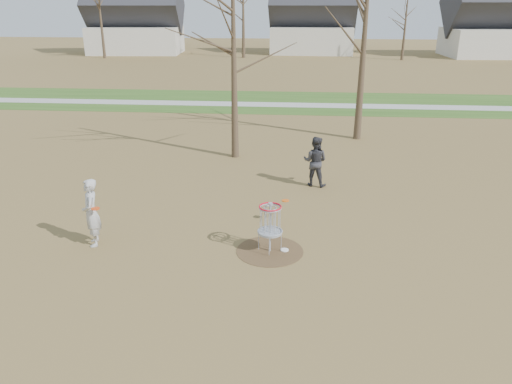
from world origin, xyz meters
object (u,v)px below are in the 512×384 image
player_standing (91,213)px  disc_grounded (285,250)px  disc_golf_basket (270,220)px  player_throwing (315,161)px

player_standing → disc_grounded: player_standing is taller
player_standing → disc_golf_basket: bearing=69.4°
player_standing → player_throwing: bearing=109.9°
player_standing → disc_grounded: 5.28m
disc_grounded → disc_golf_basket: bearing=-171.1°
player_standing → player_throwing: (6.10, 5.23, -0.04)m
player_throwing → disc_grounded: 5.31m
player_throwing → disc_golf_basket: bearing=91.4°
player_standing → disc_golf_basket: size_ratio=1.39×
player_standing → disc_grounded: (5.20, 0.07, -0.92)m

